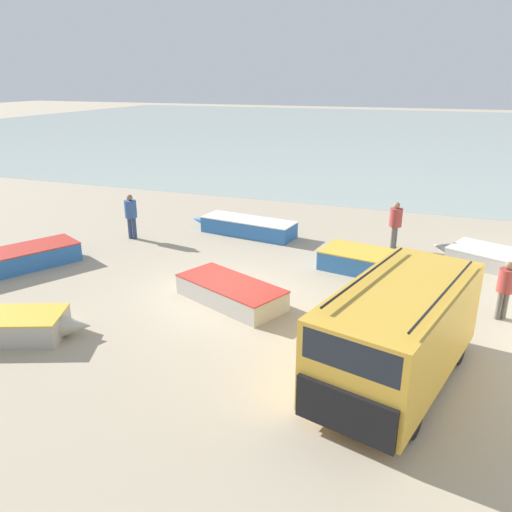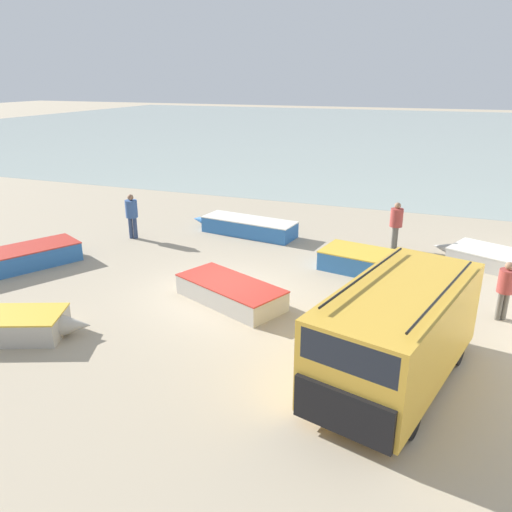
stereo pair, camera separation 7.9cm
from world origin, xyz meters
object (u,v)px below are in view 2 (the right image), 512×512
at_px(fishing_rowboat_0, 20,258).
at_px(fishing_rowboat_5, 507,262).
at_px(fishing_rowboat_3, 245,226).
at_px(parked_van, 397,331).
at_px(fishing_rowboat_2, 378,264).
at_px(fisherman_2, 396,221).
at_px(fisherman_1, 132,212).
at_px(fishing_rowboat_4, 227,291).
at_px(fishing_rowboat_1, 3,325).
at_px(fisherman_3, 506,286).

bearing_deg(fishing_rowboat_0, fishing_rowboat_5, 137.28).
bearing_deg(fishing_rowboat_3, parked_van, 136.46).
bearing_deg(fishing_rowboat_0, parked_van, 106.30).
relative_size(fishing_rowboat_2, fisherman_2, 2.43).
height_order(fishing_rowboat_2, fisherman_1, fisherman_1).
xyz_separation_m(fishing_rowboat_2, fisherman_2, (0.23, 2.84, 0.74)).
bearing_deg(fishing_rowboat_5, fishing_rowboat_0, 43.27).
xyz_separation_m(fishing_rowboat_5, fisherman_1, (-13.90, -1.47, 0.80)).
height_order(fishing_rowboat_4, fisherman_1, fisherman_1).
relative_size(fishing_rowboat_5, fisherman_2, 2.66).
bearing_deg(fishing_rowboat_1, parked_van, -13.10).
bearing_deg(parked_van, fishing_rowboat_3, -126.56).
xyz_separation_m(fishing_rowboat_0, fishing_rowboat_3, (5.77, 6.37, -0.00)).
relative_size(fishing_rowboat_0, fishing_rowboat_2, 0.98).
height_order(parked_van, fishing_rowboat_2, parked_van).
bearing_deg(fisherman_2, fisherman_1, 31.88).
distance_m(fisherman_1, fisherman_3, 13.68).
height_order(fishing_rowboat_3, fisherman_2, fisherman_2).
distance_m(fishing_rowboat_3, fisherman_1, 4.63).
bearing_deg(fishing_rowboat_1, fishing_rowboat_5, 16.18).
bearing_deg(fisherman_1, fishing_rowboat_3, 102.61).
xyz_separation_m(parked_van, fishing_rowboat_4, (-5.01, 2.55, -0.91)).
bearing_deg(fishing_rowboat_1, fishing_rowboat_3, 54.91).
distance_m(fishing_rowboat_0, fishing_rowboat_2, 12.19).
relative_size(parked_van, fishing_rowboat_3, 1.10).
height_order(fishing_rowboat_0, fishing_rowboat_2, fishing_rowboat_0).
distance_m(fishing_rowboat_1, fisherman_2, 13.57).
bearing_deg(fishing_rowboat_2, fishing_rowboat_4, -124.72).
relative_size(fishing_rowboat_0, fisherman_1, 2.36).
height_order(fishing_rowboat_4, fisherman_2, fisherman_2).
relative_size(parked_van, fishing_rowboat_2, 1.23).
xyz_separation_m(fishing_rowboat_0, fisherman_2, (11.82, 6.65, 0.74)).
relative_size(fishing_rowboat_1, fishing_rowboat_3, 0.83).
distance_m(fishing_rowboat_2, fishing_rowboat_3, 6.35).
distance_m(fishing_rowboat_4, fisherman_2, 7.78).
distance_m(fishing_rowboat_1, fisherman_1, 8.32).
height_order(fishing_rowboat_0, fishing_rowboat_5, fishing_rowboat_0).
distance_m(fishing_rowboat_0, fishing_rowboat_5, 16.65).
xyz_separation_m(fishing_rowboat_0, fisherman_3, (15.17, 1.56, 0.65)).
xyz_separation_m(fishing_rowboat_4, fishing_rowboat_5, (7.90, 5.62, -0.02)).
height_order(fishing_rowboat_1, fishing_rowboat_3, fishing_rowboat_3).
bearing_deg(fisherman_1, fishing_rowboat_2, 72.05).
bearing_deg(fishing_rowboat_5, parked_van, 93.84).
height_order(fishing_rowboat_3, fisherman_1, fisherman_1).
xyz_separation_m(fishing_rowboat_0, fisherman_1, (1.75, 4.21, 0.75)).
height_order(fishing_rowboat_3, fishing_rowboat_4, fishing_rowboat_3).
bearing_deg(fishing_rowboat_4, fishing_rowboat_0, 24.03).
xyz_separation_m(parked_van, fisherman_3, (2.41, 4.05, -0.22)).
bearing_deg(parked_van, fisherman_2, -158.93).
relative_size(fishing_rowboat_3, fisherman_2, 2.72).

